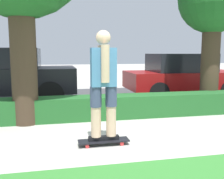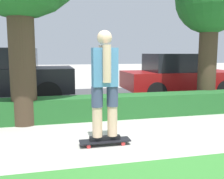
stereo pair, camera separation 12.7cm
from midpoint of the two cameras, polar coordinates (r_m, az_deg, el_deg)
name	(u,v)px [view 1 (the left image)]	position (r m, az deg, el deg)	size (l,w,h in m)	color
ground_plane	(130,139)	(4.80, 4.79, -10.68)	(60.00, 60.00, 0.00)	#BCB7AD
street_asphalt	(96,99)	(8.78, -3.19, -2.03)	(13.01, 5.00, 0.01)	#474749
hedge_row	(112,107)	(6.22, 0.53, -3.76)	(13.01, 0.60, 0.53)	#236028
skateboard	(104,141)	(4.47, -0.99, -11.12)	(0.85, 0.24, 0.09)	black
skater_person	(103,83)	(4.25, -1.02, 1.45)	(0.52, 0.47, 1.80)	black
tree_mid	(213,4)	(7.76, 21.61, 16.96)	(1.84, 1.84, 3.88)	#423323
parked_car_front	(8,75)	(8.37, -21.29, 2.94)	(3.87, 2.05, 1.67)	black
parked_car_middle	(182,75)	(9.35, 15.36, 3.07)	(3.89, 1.80, 1.50)	maroon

